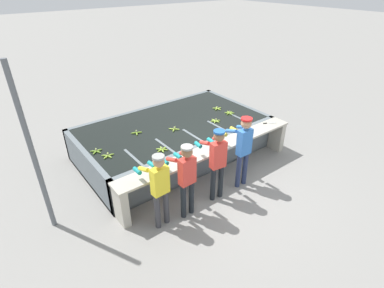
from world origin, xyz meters
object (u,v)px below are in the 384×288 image
(banana_bunch_floating_7, at_px, (96,151))
(knife_0, at_px, (268,123))
(worker_1, at_px, (186,175))
(worker_3, at_px, (243,145))
(worker_0, at_px, (159,184))
(banana_bunch_floating_2, at_px, (108,156))
(support_post_left, at_px, (33,154))
(banana_bunch_floating_6, at_px, (137,133))
(banana_bunch_floating_4, at_px, (217,108))
(banana_bunch_floating_5, at_px, (162,149))
(banana_bunch_floating_3, at_px, (174,129))
(worker_2, at_px, (217,158))
(banana_bunch_floating_0, at_px, (215,121))
(banana_bunch_floating_1, at_px, (230,113))

(banana_bunch_floating_7, bearing_deg, knife_0, -18.46)
(worker_1, height_order, worker_3, worker_3)
(worker_0, height_order, worker_1, worker_1)
(banana_bunch_floating_2, height_order, support_post_left, support_post_left)
(banana_bunch_floating_6, bearing_deg, banana_bunch_floating_2, -150.35)
(banana_bunch_floating_2, bearing_deg, worker_1, -63.49)
(worker_0, height_order, banana_bunch_floating_4, worker_0)
(worker_1, distance_m, knife_0, 3.19)
(banana_bunch_floating_5, xyz_separation_m, banana_bunch_floating_6, (-0.06, 1.05, 0.00))
(worker_1, height_order, banana_bunch_floating_4, worker_1)
(banana_bunch_floating_3, bearing_deg, support_post_left, -170.85)
(worker_0, distance_m, worker_2, 1.36)
(banana_bunch_floating_7, bearing_deg, banana_bunch_floating_6, 11.98)
(knife_0, bearing_deg, banana_bunch_floating_7, 161.54)
(worker_0, distance_m, support_post_left, 2.19)
(worker_2, distance_m, banana_bunch_floating_6, 2.30)
(banana_bunch_floating_6, height_order, banana_bunch_floating_7, same)
(knife_0, height_order, support_post_left, support_post_left)
(banana_bunch_floating_3, relative_size, knife_0, 0.71)
(worker_3, relative_size, support_post_left, 0.53)
(banana_bunch_floating_0, relative_size, banana_bunch_floating_2, 1.02)
(banana_bunch_floating_1, bearing_deg, knife_0, -72.64)
(banana_bunch_floating_2, bearing_deg, banana_bunch_floating_3, 5.20)
(banana_bunch_floating_6, bearing_deg, support_post_left, -158.92)
(worker_0, relative_size, banana_bunch_floating_2, 5.65)
(banana_bunch_floating_4, xyz_separation_m, support_post_left, (-4.94, -0.84, 0.73))
(worker_3, distance_m, support_post_left, 4.03)
(worker_2, distance_m, banana_bunch_floating_4, 2.86)
(banana_bunch_floating_7, bearing_deg, worker_1, -64.47)
(worker_3, height_order, support_post_left, support_post_left)
(banana_bunch_floating_0, bearing_deg, worker_1, -143.69)
(worker_1, xyz_separation_m, banana_bunch_floating_2, (-0.83, 1.67, -0.08))
(banana_bunch_floating_3, bearing_deg, banana_bunch_floating_2, -174.80)
(banana_bunch_floating_6, bearing_deg, knife_0, -28.37)
(banana_bunch_floating_4, bearing_deg, banana_bunch_floating_3, -169.48)
(banana_bunch_floating_3, height_order, banana_bunch_floating_7, same)
(worker_2, distance_m, banana_bunch_floating_2, 2.32)
(banana_bunch_floating_3, bearing_deg, worker_3, -72.89)
(banana_bunch_floating_4, relative_size, support_post_left, 0.09)
(banana_bunch_floating_2, relative_size, support_post_left, 0.09)
(banana_bunch_floating_6, bearing_deg, worker_0, -108.23)
(support_post_left, bearing_deg, banana_bunch_floating_3, 9.15)
(banana_bunch_floating_0, xyz_separation_m, banana_bunch_floating_6, (-1.97, 0.67, 0.00))
(banana_bunch_floating_1, distance_m, banana_bunch_floating_2, 3.62)
(worker_3, distance_m, banana_bunch_floating_4, 2.43)
(banana_bunch_floating_4, relative_size, banana_bunch_floating_5, 0.98)
(banana_bunch_floating_3, bearing_deg, banana_bunch_floating_7, 175.23)
(worker_1, bearing_deg, banana_bunch_floating_6, 85.86)
(worker_0, relative_size, banana_bunch_floating_4, 5.66)
(banana_bunch_floating_7, distance_m, support_post_left, 1.61)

